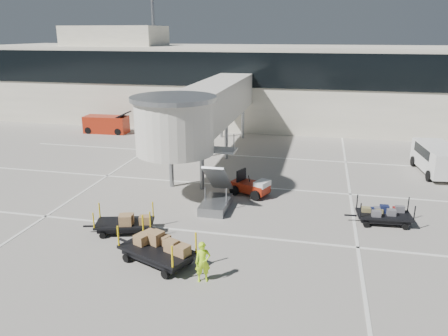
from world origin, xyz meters
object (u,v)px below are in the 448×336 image
at_px(suitcase_cart, 383,215).
at_px(box_cart_far, 125,223).
at_px(belt_loader, 107,124).
at_px(ground_worker, 203,262).
at_px(box_cart_near, 161,251).
at_px(baggage_tug, 251,187).
at_px(minivan, 437,157).

height_order(suitcase_cart, box_cart_far, box_cart_far).
height_order(suitcase_cart, belt_loader, belt_loader).
bearing_deg(ground_worker, suitcase_cart, 22.22).
distance_m(box_cart_near, belt_loader, 26.69).
relative_size(baggage_tug, ground_worker, 1.49).
bearing_deg(minivan, ground_worker, -132.00).
xyz_separation_m(box_cart_far, ground_worker, (4.89, -3.39, 0.33)).
xyz_separation_m(box_cart_far, belt_loader, (-11.25, 20.15, 0.32)).
relative_size(suitcase_cart, ground_worker, 2.00).
height_order(box_cart_near, minivan, minivan).
distance_m(suitcase_cart, box_cart_far, 13.00).
relative_size(box_cart_near, box_cart_far, 1.15).
distance_m(box_cart_near, box_cart_far, 3.79).
bearing_deg(belt_loader, box_cart_far, -62.72).
distance_m(suitcase_cart, box_cart_near, 11.52).
bearing_deg(box_cart_near, ground_worker, 0.26).
bearing_deg(box_cart_far, ground_worker, -50.13).
bearing_deg(box_cart_far, minivan, 22.94).
height_order(box_cart_near, ground_worker, ground_worker).
bearing_deg(baggage_tug, suitcase_cart, 3.21).
distance_m(baggage_tug, box_cart_near, 9.24).
relative_size(box_cart_near, minivan, 0.74).
xyz_separation_m(suitcase_cart, belt_loader, (-23.68, 16.33, 0.36)).
height_order(suitcase_cart, ground_worker, ground_worker).
xyz_separation_m(box_cart_near, box_cart_far, (-2.82, 2.52, -0.13)).
distance_m(suitcase_cart, minivan, 10.66).
distance_m(suitcase_cart, belt_loader, 28.77).
bearing_deg(box_cart_far, belt_loader, 103.76).
bearing_deg(box_cart_near, minivan, 71.43).
bearing_deg(suitcase_cart, ground_worker, -140.55).
bearing_deg(belt_loader, baggage_tug, -41.79).
bearing_deg(box_cart_near, belt_loader, 144.84).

